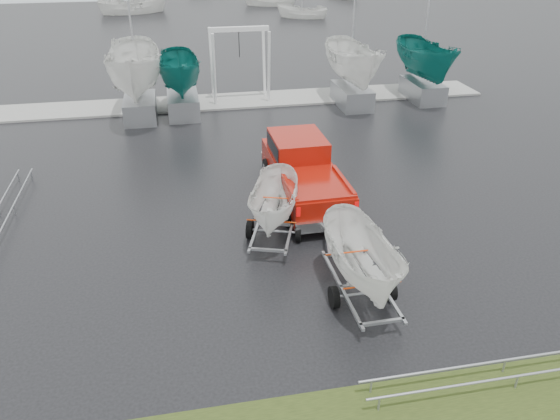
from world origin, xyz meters
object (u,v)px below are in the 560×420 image
object	(u,v)px
trailer_hitched	(366,217)
boat_hoist	(239,54)
pickup_truck	(302,168)
trailer_parked	(275,170)

from	to	relation	value
trailer_hitched	boat_hoist	distance (m)	18.98
pickup_truck	boat_hoist	world-z (taller)	boat_hoist
trailer_hitched	trailer_parked	world-z (taller)	trailer_hitched
pickup_truck	trailer_hitched	world-z (taller)	trailer_hitched
pickup_truck	trailer_hitched	size ratio (longest dim) A/B	1.33
pickup_truck	boat_hoist	bearing A→B (deg)	92.46
pickup_truck	boat_hoist	distance (m)	12.48
pickup_truck	trailer_hitched	bearing A→B (deg)	-90.00
trailer_hitched	pickup_truck	bearing A→B (deg)	90.00
trailer_hitched	trailer_parked	distance (m)	4.09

